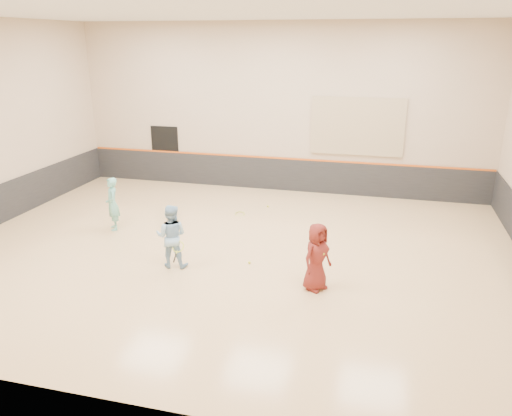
% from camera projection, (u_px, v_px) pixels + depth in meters
% --- Properties ---
extents(room, '(15.04, 12.04, 6.22)m').
position_uv_depth(room, '(230.00, 223.00, 13.04)').
color(room, tan).
rests_on(room, ground).
extents(wainscot_back, '(14.90, 0.04, 1.20)m').
position_uv_depth(wainscot_back, '(278.00, 174.00, 18.58)').
color(wainscot_back, '#232326').
rests_on(wainscot_back, floor).
extents(accent_stripe, '(14.90, 0.03, 0.06)m').
position_uv_depth(accent_stripe, '(278.00, 158.00, 18.37)').
color(accent_stripe, '#D85914').
rests_on(accent_stripe, wall_back).
extents(acoustic_panel, '(3.20, 0.08, 2.00)m').
position_uv_depth(acoustic_panel, '(357.00, 127.00, 17.29)').
color(acoustic_panel, tan).
rests_on(acoustic_panel, wall_back).
extents(doorway, '(1.10, 0.05, 2.20)m').
position_uv_depth(doorway, '(166.00, 154.00, 19.49)').
color(doorway, black).
rests_on(doorway, floor).
extents(girl, '(0.64, 0.69, 1.57)m').
position_uv_depth(girl, '(113.00, 204.00, 14.64)').
color(girl, '#73C8B8').
rests_on(girl, floor).
extents(instructor, '(0.85, 0.70, 1.60)m').
position_uv_depth(instructor, '(171.00, 236.00, 12.22)').
color(instructor, '#92BFE2').
rests_on(instructor, floor).
extents(young_man, '(0.85, 0.92, 1.57)m').
position_uv_depth(young_man, '(317.00, 257.00, 11.09)').
color(young_man, maroon).
rests_on(young_man, floor).
extents(held_racket, '(0.50, 0.50, 0.49)m').
position_uv_depth(held_racket, '(178.00, 247.00, 12.02)').
color(held_racket, yellow).
rests_on(held_racket, instructor).
extents(spare_racket, '(0.69, 0.69, 0.15)m').
position_uv_depth(spare_racket, '(240.00, 212.00, 16.10)').
color(spare_racket, '#AEC02A').
rests_on(spare_racket, floor).
extents(ball_under_racket, '(0.07, 0.07, 0.07)m').
position_uv_depth(ball_under_racket, '(249.00, 262.00, 12.58)').
color(ball_under_racket, yellow).
rests_on(ball_under_racket, floor).
extents(ball_in_hand, '(0.07, 0.07, 0.07)m').
position_uv_depth(ball_in_hand, '(323.00, 254.00, 10.92)').
color(ball_in_hand, '#CBD230').
rests_on(ball_in_hand, young_man).
extents(ball_beside_spare, '(0.07, 0.07, 0.07)m').
position_uv_depth(ball_beside_spare, '(268.00, 206.00, 16.80)').
color(ball_beside_spare, '#CED431').
rests_on(ball_beside_spare, floor).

